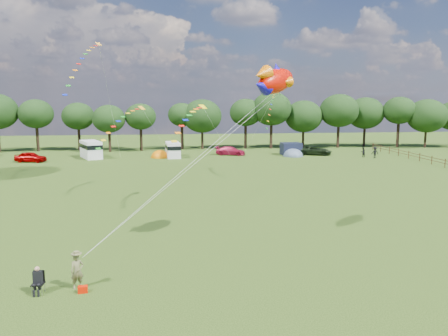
{
  "coord_description": "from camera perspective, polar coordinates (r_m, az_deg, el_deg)",
  "views": [
    {
      "loc": [
        -3.69,
        -23.04,
        8.94
      ],
      "look_at": [
        0.0,
        8.0,
        4.0
      ],
      "focal_mm": 35.0,
      "sensor_mm": 36.0,
      "label": 1
    }
  ],
  "objects": [
    {
      "name": "streamer_kite_b",
      "position": [
        42.43,
        -12.88,
        6.15
      ],
      "size": [
        4.26,
        4.73,
        3.81
      ],
      "rotation": [
        0.0,
        0.0,
        0.99
      ],
      "color": "#FFAB1E",
      "rests_on": "ground"
    },
    {
      "name": "walker_a",
      "position": [
        71.46,
        17.69,
        2.0
      ],
      "size": [
        0.84,
        0.61,
        1.56
      ],
      "primitive_type": "imported",
      "rotation": [
        0.0,
        0.0,
        3.34
      ],
      "color": "black",
      "rests_on": "ground"
    },
    {
      "name": "ground_plane",
      "position": [
        24.98,
        2.22,
        -11.99
      ],
      "size": [
        180.0,
        180.0,
        0.0
      ],
      "primitive_type": "plane",
      "color": "black",
      "rests_on": "ground"
    },
    {
      "name": "streamer_kite_d",
      "position": [
        50.59,
        6.36,
        8.44
      ],
      "size": [
        2.58,
        5.15,
        4.3
      ],
      "rotation": [
        0.0,
        0.0,
        1.21
      ],
      "color": "#E6A100",
      "rests_on": "ground"
    },
    {
      "name": "kite_bag",
      "position": [
        22.15,
        -17.96,
        -14.84
      ],
      "size": [
        0.47,
        0.35,
        0.31
      ],
      "primitive_type": "cube",
      "rotation": [
        0.0,
        0.0,
        0.13
      ],
      "color": "red",
      "rests_on": "ground"
    },
    {
      "name": "car_a",
      "position": [
        68.45,
        -23.94,
        1.33
      ],
      "size": [
        4.73,
        2.65,
        1.49
      ],
      "primitive_type": "imported",
      "rotation": [
        0.0,
        0.0,
        1.36
      ],
      "color": "#8D0000",
      "rests_on": "ground"
    },
    {
      "name": "fish_kite",
      "position": [
        25.98,
        6.45,
        11.26
      ],
      "size": [
        3.55,
        3.56,
        2.13
      ],
      "rotation": [
        0.0,
        -0.21,
        0.79
      ],
      "color": "#C20E00",
      "rests_on": "ground"
    },
    {
      "name": "camp_chair",
      "position": [
        22.55,
        -23.14,
        -12.96
      ],
      "size": [
        0.58,
        0.58,
        1.32
      ],
      "rotation": [
        0.0,
        0.0,
        -0.1
      ],
      "color": "#99999E",
      "rests_on": "ground"
    },
    {
      "name": "campervan_c",
      "position": [
        68.28,
        -6.7,
        2.45
      ],
      "size": [
        2.45,
        4.92,
        2.33
      ],
      "rotation": [
        0.0,
        0.0,
        1.66
      ],
      "color": "silver",
      "rests_on": "ground"
    },
    {
      "name": "kite_flyer",
      "position": [
        22.43,
        -18.62,
        -12.65
      ],
      "size": [
        0.73,
        0.64,
        1.7
      ],
      "primitive_type": "imported",
      "rotation": [
        0.0,
        0.0,
        0.45
      ],
      "color": "brown",
      "rests_on": "ground"
    },
    {
      "name": "tree_line",
      "position": [
        78.59,
        -0.21,
        7.09
      ],
      "size": [
        102.98,
        10.98,
        10.27
      ],
      "color": "black",
      "rests_on": "ground"
    },
    {
      "name": "campervan_b",
      "position": [
        69.91,
        -16.99,
        2.41
      ],
      "size": [
        4.22,
        5.84,
        2.63
      ],
      "rotation": [
        0.0,
        0.0,
        1.98
      ],
      "color": "white",
      "rests_on": "ground"
    },
    {
      "name": "tent_greyblue",
      "position": [
        69.95,
        9.02,
        1.54
      ],
      "size": [
        3.22,
        3.52,
        2.39
      ],
      "color": "#4D5E72",
      "rests_on": "ground"
    },
    {
      "name": "fence",
      "position": [
        68.21,
        24.84,
        1.21
      ],
      "size": [
        0.12,
        33.12,
        1.2
      ],
      "color": "#472D19",
      "rests_on": "ground"
    },
    {
      "name": "awning_navy",
      "position": [
        71.85,
        8.73,
        2.5
      ],
      "size": [
        3.18,
        2.62,
        1.94
      ],
      "primitive_type": "cube",
      "rotation": [
        0.0,
        0.0,
        0.03
      ],
      "color": "black",
      "rests_on": "ground"
    },
    {
      "name": "car_d",
      "position": [
        72.2,
        11.79,
        2.26
      ],
      "size": [
        5.88,
        4.06,
        1.47
      ],
      "primitive_type": "imported",
      "rotation": [
        0.0,
        0.0,
        1.24
      ],
      "color": "black",
      "rests_on": "ground"
    },
    {
      "name": "streamer_kite_c",
      "position": [
        35.9,
        -4.23,
        6.75
      ],
      "size": [
        3.19,
        4.96,
        2.81
      ],
      "rotation": [
        0.0,
        0.0,
        0.72
      ],
      "color": "yellow",
      "rests_on": "ground"
    },
    {
      "name": "streamer_kite_a",
      "position": [
        48.96,
        -17.72,
        13.35
      ],
      "size": [
        3.31,
        5.54,
        5.75
      ],
      "rotation": [
        0.0,
        0.0,
        0.71
      ],
      "color": "#FFA729",
      "rests_on": "ground"
    },
    {
      "name": "walker_b",
      "position": [
        70.76,
        19.1,
        1.94
      ],
      "size": [
        1.16,
        0.59,
        1.75
      ],
      "primitive_type": "imported",
      "rotation": [
        0.0,
        0.0,
        3.2
      ],
      "color": "black",
      "rests_on": "ground"
    },
    {
      "name": "car_c",
      "position": [
        70.52,
        0.86,
        2.26
      ],
      "size": [
        4.99,
        3.42,
        1.38
      ],
      "primitive_type": "imported",
      "rotation": [
        0.0,
        0.0,
        1.22
      ],
      "color": "maroon",
      "rests_on": "ground"
    },
    {
      "name": "tent_orange",
      "position": [
        68.38,
        -8.35,
        1.39
      ],
      "size": [
        2.89,
        3.16,
        2.26
      ],
      "color": "orange",
      "rests_on": "ground"
    }
  ]
}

